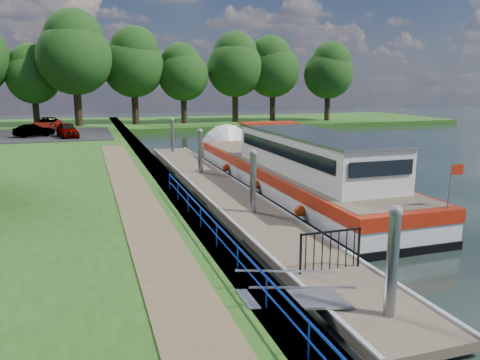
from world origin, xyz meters
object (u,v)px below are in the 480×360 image
object	(u,v)px
car_a	(67,130)
car_d	(47,124)
barge	(284,168)
car_b	(34,131)
pontoon	(222,193)

from	to	relation	value
car_a	car_d	bearing A→B (deg)	95.78
barge	car_b	xyz separation A→B (m)	(-14.20, 22.71, 0.29)
car_b	car_d	bearing A→B (deg)	-29.10
barge	car_b	distance (m)	26.78
pontoon	car_a	distance (m)	23.40
car_b	car_d	world-z (taller)	car_d
car_d	pontoon	bearing A→B (deg)	-62.83
pontoon	car_d	xyz separation A→B (m)	(-9.90, 28.89, 1.31)
barge	car_d	world-z (taller)	barge
car_b	car_d	distance (m)	5.58
car_a	car_d	xyz separation A→B (m)	(-2.14, 6.86, 0.02)
car_d	barge	bearing A→B (deg)	-56.21
car_a	car_d	distance (m)	7.19
barge	car_a	bearing A→B (deg)	117.97
pontoon	car_a	xyz separation A→B (m)	(-7.76, 22.03, 1.28)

